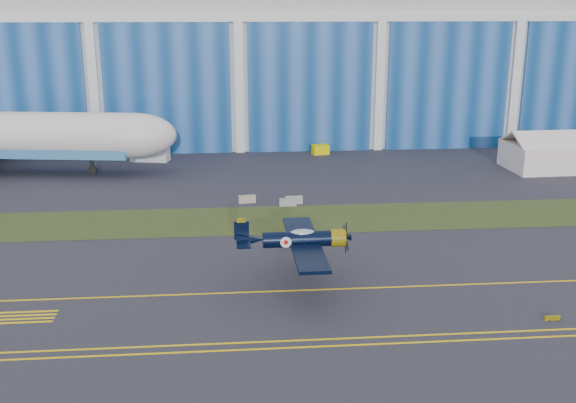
{
  "coord_description": "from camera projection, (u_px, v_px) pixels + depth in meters",
  "views": [
    {
      "loc": [
        -1.52,
        -55.66,
        22.63
      ],
      "look_at": [
        3.77,
        5.41,
        4.57
      ],
      "focal_mm": 42.0,
      "sensor_mm": 36.0,
      "label": 1
    }
  ],
  "objects": [
    {
      "name": "ground",
      "position": [
        251.0,
        269.0,
        59.71
      ],
      "size": [
        260.0,
        260.0,
        0.0
      ],
      "primitive_type": "plane",
      "color": "#2C2C38",
      "rests_on": "ground"
    },
    {
      "name": "tug",
      "position": [
        320.0,
        149.0,
        105.13
      ],
      "size": [
        2.81,
        2.1,
        1.47
      ],
      "primitive_type": "cube",
      "rotation": [
        0.0,
        0.0,
        0.23
      ],
      "color": "#E8DA00",
      "rests_on": "ground"
    },
    {
      "name": "tent",
      "position": [
        551.0,
        150.0,
        95.0
      ],
      "size": [
        12.38,
        9.26,
        5.61
      ],
      "rotation": [
        0.0,
        0.0,
        0.03
      ],
      "color": "white",
      "rests_on": "ground"
    },
    {
      "name": "edge_line_far",
      "position": [
        258.0,
        342.0,
        46.81
      ],
      "size": [
        80.0,
        0.2,
        0.02
      ],
      "primitive_type": "cube",
      "color": "yellow",
      "rests_on": "ground"
    },
    {
      "name": "hold_short_ladder",
      "position": [
        15.0,
        317.0,
        50.48
      ],
      "size": [
        6.0,
        2.4,
        0.02
      ],
      "primitive_type": null,
      "color": "yellow",
      "rests_on": "ground"
    },
    {
      "name": "guard_board_right",
      "position": [
        552.0,
        318.0,
        50.02
      ],
      "size": [
        1.2,
        0.15,
        0.35
      ],
      "primitive_type": "cube",
      "color": "yellow",
      "rests_on": "ground"
    },
    {
      "name": "shipping_container",
      "position": [
        150.0,
        153.0,
        100.47
      ],
      "size": [
        6.02,
        3.42,
        2.46
      ],
      "primitive_type": "cube",
      "rotation": [
        0.0,
        0.0,
        -0.22
      ],
      "color": "silver",
      "rests_on": "ground"
    },
    {
      "name": "barrier_c",
      "position": [
        294.0,
        200.0,
        79.08
      ],
      "size": [
        2.02,
        0.68,
        0.9
      ],
      "primitive_type": "cube",
      "rotation": [
        0.0,
        0.0,
        0.04
      ],
      "color": "#9A9A94",
      "rests_on": "ground"
    },
    {
      "name": "edge_line_near",
      "position": [
        258.0,
        349.0,
        45.85
      ],
      "size": [
        80.0,
        0.2,
        0.02
      ],
      "primitive_type": "cube",
      "color": "yellow",
      "rests_on": "ground"
    },
    {
      "name": "hangar",
      "position": [
        237.0,
        47.0,
        124.09
      ],
      "size": [
        220.0,
        45.7,
        30.0
      ],
      "color": "silver",
      "rests_on": "ground"
    },
    {
      "name": "grass_median",
      "position": [
        247.0,
        220.0,
        73.09
      ],
      "size": [
        260.0,
        10.0,
        0.02
      ],
      "primitive_type": "cube",
      "color": "#475128",
      "rests_on": "ground"
    },
    {
      "name": "barrier_a",
      "position": [
        247.0,
        199.0,
        79.47
      ],
      "size": [
        2.06,
        0.85,
        0.9
      ],
      "primitive_type": "cube",
      "rotation": [
        0.0,
        0.0,
        0.13
      ],
      "color": "#9E9789",
      "rests_on": "ground"
    },
    {
      "name": "barrier_b",
      "position": [
        288.0,
        202.0,
        78.18
      ],
      "size": [
        2.0,
        0.61,
        0.9
      ],
      "primitive_type": "cube",
      "rotation": [
        0.0,
        0.0,
        -0.01
      ],
      "color": "gray",
      "rests_on": "ground"
    },
    {
      "name": "warbird",
      "position": [
        297.0,
        239.0,
        55.48
      ],
      "size": [
        10.94,
        13.15,
        3.87
      ],
      "rotation": [
        0.0,
        0.0,
        0.01
      ],
      "color": "black",
      "rests_on": "ground"
    },
    {
      "name": "taxiway_centreline",
      "position": [
        253.0,
        292.0,
        54.93
      ],
      "size": [
        200.0,
        0.2,
        0.02
      ],
      "primitive_type": "cube",
      "color": "yellow",
      "rests_on": "ground"
    }
  ]
}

